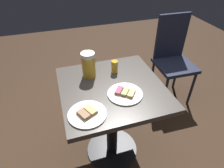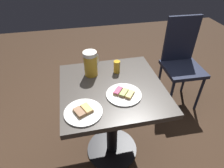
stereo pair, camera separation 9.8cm
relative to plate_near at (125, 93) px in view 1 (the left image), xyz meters
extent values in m
plane|color=#382619|center=(-0.05, 0.10, -0.73)|extent=(6.00, 6.00, 0.00)
cylinder|color=black|center=(-0.05, 0.10, -0.72)|extent=(0.44, 0.44, 0.01)
cylinder|color=black|center=(-0.05, 0.10, -0.37)|extent=(0.09, 0.09, 0.69)
cube|color=#423D38|center=(-0.05, 0.10, -0.03)|extent=(0.69, 0.69, 0.04)
cylinder|color=white|center=(0.00, 0.00, 0.00)|extent=(0.23, 0.23, 0.01)
cube|color=#9E7547|center=(-0.03, 0.03, 0.01)|extent=(0.08, 0.09, 0.01)
cube|color=#BC4C70|center=(-0.03, 0.03, 0.02)|extent=(0.07, 0.08, 0.01)
cube|color=#9E7547|center=(0.00, 0.00, 0.01)|extent=(0.08, 0.09, 0.01)
cube|color=#ADC66B|center=(0.00, 0.00, 0.02)|extent=(0.07, 0.08, 0.01)
cube|color=#9E7547|center=(0.03, -0.03, 0.01)|extent=(0.08, 0.09, 0.01)
cube|color=#EFE07A|center=(0.03, -0.03, 0.02)|extent=(0.07, 0.08, 0.01)
cylinder|color=white|center=(-0.27, -0.10, 0.00)|extent=(0.22, 0.22, 0.01)
cube|color=#9E7547|center=(-0.25, -0.09, 0.01)|extent=(0.08, 0.09, 0.01)
cube|color=#E5B266|center=(-0.25, -0.09, 0.02)|extent=(0.07, 0.09, 0.01)
cube|color=#9E7547|center=(-0.29, -0.11, 0.01)|extent=(0.08, 0.09, 0.01)
cube|color=#997051|center=(-0.29, -0.11, 0.02)|extent=(0.07, 0.09, 0.01)
cylinder|color=gold|center=(-0.17, 0.28, 0.07)|extent=(0.10, 0.10, 0.16)
cylinder|color=white|center=(-0.17, 0.28, 0.16)|extent=(0.10, 0.10, 0.03)
torus|color=silver|center=(-0.14, 0.32, 0.08)|extent=(0.08, 0.09, 0.10)
cylinder|color=gold|center=(0.02, 0.26, 0.04)|extent=(0.05, 0.05, 0.09)
cylinder|color=#1E2338|center=(0.63, 0.43, -0.52)|extent=(0.03, 0.03, 0.43)
cylinder|color=#1E2338|center=(0.95, 0.41, -0.52)|extent=(0.03, 0.03, 0.43)
cylinder|color=#1E2338|center=(0.64, 0.75, -0.52)|extent=(0.03, 0.03, 0.43)
cylinder|color=#1E2338|center=(0.96, 0.73, -0.52)|extent=(0.03, 0.03, 0.43)
cube|color=#1E2338|center=(0.80, 0.58, -0.29)|extent=(0.39, 0.39, 0.04)
cube|color=#1E2338|center=(0.80, 0.75, -0.03)|extent=(0.34, 0.04, 0.47)
camera|label=1|loc=(-0.37, -0.88, 0.80)|focal=30.97mm
camera|label=2|loc=(-0.27, -0.90, 0.80)|focal=30.97mm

